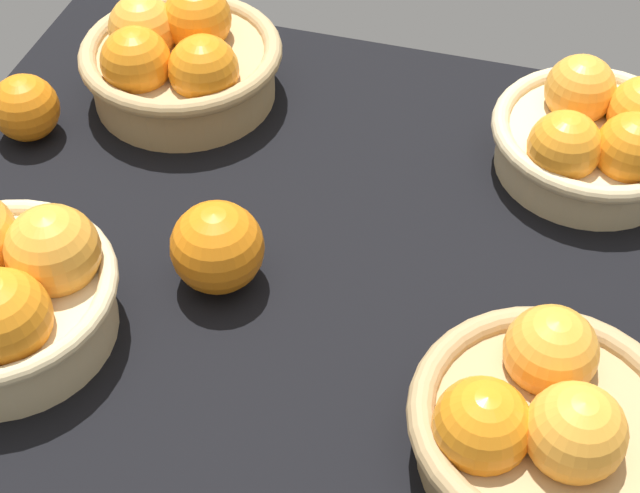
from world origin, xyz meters
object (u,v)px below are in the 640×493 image
Objects in this scene: basket_near_right at (543,423)px; loose_orange_front_gap at (25,108)px; basket_far_left at (179,60)px; basket_far_right at (596,136)px; loose_orange_back_gap at (217,247)px.

basket_near_right is 60.67cm from loose_orange_front_gap.
basket_far_left is 1.07× the size of basket_far_right.
basket_far_left is 3.09× the size of loose_orange_front_gap.
basket_near_right is 3.04× the size of loose_orange_front_gap.
basket_near_right is 31.36cm from loose_orange_back_gap.
basket_far_left is at bearing 141.17° from basket_near_right.
loose_orange_back_gap is (-29.59, 10.39, -0.17)cm from basket_near_right.
basket_far_left is 16.56cm from loose_orange_front_gap.
basket_near_right is 54.89cm from basket_far_left.
basket_near_right is at bearing -23.43° from loose_orange_front_gap.
basket_far_right is 2.90× the size of loose_orange_front_gap.
basket_far_right is at bearing 0.32° from basket_far_left.
basket_far_left reaches higher than loose_orange_back_gap.
basket_far_left is (-42.76, 34.41, 0.56)cm from basket_near_right.
loose_orange_back_gap is at bearing -141.57° from basket_far_right.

